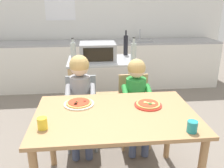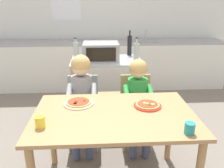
# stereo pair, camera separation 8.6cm
# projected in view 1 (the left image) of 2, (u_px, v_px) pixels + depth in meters

# --- Properties ---
(ground_plane) EXTENTS (12.16, 12.16, 0.00)m
(ground_plane) POSITION_uv_depth(u_px,v_px,m) (105.00, 122.00, 3.36)
(ground_plane) COLOR slate
(back_wall_tiled) EXTENTS (5.05, 0.13, 2.70)m
(back_wall_tiled) POSITION_uv_depth(u_px,v_px,m) (98.00, 14.00, 4.67)
(back_wall_tiled) COLOR white
(back_wall_tiled) RESTS_ON ground
(kitchen_counter) EXTENTS (4.55, 0.60, 1.09)m
(kitchen_counter) POSITION_uv_depth(u_px,v_px,m) (100.00, 65.00, 4.59)
(kitchen_counter) COLOR silver
(kitchen_counter) RESTS_ON ground
(kitchen_island_cart) EXTENTS (0.92, 0.60, 0.89)m
(kitchen_island_cart) POSITION_uv_depth(u_px,v_px,m) (103.00, 81.00, 3.24)
(kitchen_island_cart) COLOR #B7BABF
(kitchen_island_cart) RESTS_ON ground
(toaster_oven) EXTENTS (0.46, 0.38, 0.23)m
(toaster_oven) POSITION_uv_depth(u_px,v_px,m) (98.00, 52.00, 3.08)
(toaster_oven) COLOR #999BA0
(toaster_oven) RESTS_ON kitchen_island_cart
(bottle_tall_green_wine) EXTENTS (0.07, 0.07, 0.32)m
(bottle_tall_green_wine) POSITION_uv_depth(u_px,v_px,m) (133.00, 53.00, 2.93)
(bottle_tall_green_wine) COLOR #ADB7B2
(bottle_tall_green_wine) RESTS_ON kitchen_island_cart
(bottle_clear_vinegar) EXTENTS (0.06, 0.06, 0.35)m
(bottle_clear_vinegar) POSITION_uv_depth(u_px,v_px,m) (126.00, 45.00, 3.36)
(bottle_clear_vinegar) COLOR black
(bottle_clear_vinegar) RESTS_ON kitchen_island_cart
(bottle_dark_olive_oil) EXTENTS (0.06, 0.06, 0.32)m
(bottle_dark_olive_oil) POSITION_uv_depth(u_px,v_px,m) (73.00, 53.00, 2.87)
(bottle_dark_olive_oil) COLOR #ADB7B2
(bottle_dark_olive_oil) RESTS_ON kitchen_island_cart
(dining_table) EXTENTS (1.33, 0.86, 0.75)m
(dining_table) POSITION_uv_depth(u_px,v_px,m) (116.00, 124.00, 2.00)
(dining_table) COLOR #AD7F51
(dining_table) RESTS_ON ground
(dining_chair_left) EXTENTS (0.36, 0.36, 0.81)m
(dining_chair_left) POSITION_uv_depth(u_px,v_px,m) (81.00, 107.00, 2.72)
(dining_chair_left) COLOR gray
(dining_chair_left) RESTS_ON ground
(dining_chair_right) EXTENTS (0.36, 0.36, 0.81)m
(dining_chair_right) POSITION_uv_depth(u_px,v_px,m) (134.00, 105.00, 2.77)
(dining_chair_right) COLOR tan
(dining_chair_right) RESTS_ON ground
(child_in_grey_shirt) EXTENTS (0.32, 0.42, 1.08)m
(child_in_grey_shirt) POSITION_uv_depth(u_px,v_px,m) (80.00, 92.00, 2.54)
(child_in_grey_shirt) COLOR #424C6B
(child_in_grey_shirt) RESTS_ON ground
(child_in_green_shirt) EXTENTS (0.32, 0.42, 1.02)m
(child_in_green_shirt) POSITION_uv_depth(u_px,v_px,m) (137.00, 94.00, 2.59)
(child_in_green_shirt) COLOR #424C6B
(child_in_green_shirt) RESTS_ON ground
(pizza_plate_cream) EXTENTS (0.27, 0.27, 0.03)m
(pizza_plate_cream) POSITION_uv_depth(u_px,v_px,m) (79.00, 103.00, 2.13)
(pizza_plate_cream) COLOR beige
(pizza_plate_cream) RESTS_ON dining_table
(pizza_plate_red_rimmed) EXTENTS (0.24, 0.24, 0.03)m
(pizza_plate_red_rimmed) POSITION_uv_depth(u_px,v_px,m) (148.00, 104.00, 2.10)
(pizza_plate_red_rimmed) COLOR red
(pizza_plate_red_rimmed) RESTS_ON dining_table
(drinking_cup_teal) EXTENTS (0.07, 0.07, 0.08)m
(drinking_cup_teal) POSITION_uv_depth(u_px,v_px,m) (192.00, 127.00, 1.68)
(drinking_cup_teal) COLOR teal
(drinking_cup_teal) RESTS_ON dining_table
(drinking_cup_yellow) EXTENTS (0.07, 0.07, 0.09)m
(drinking_cup_yellow) POSITION_uv_depth(u_px,v_px,m) (42.00, 123.00, 1.72)
(drinking_cup_yellow) COLOR yellow
(drinking_cup_yellow) RESTS_ON dining_table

